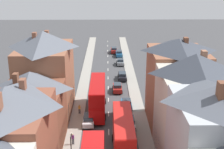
{
  "coord_description": "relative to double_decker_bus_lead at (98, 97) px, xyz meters",
  "views": [
    {
      "loc": [
        -0.19,
        -16.91,
        23.05
      ],
      "look_at": [
        0.82,
        45.0,
        1.83
      ],
      "focal_mm": 50.0,
      "sensor_mm": 36.0,
      "label": 1
    }
  ],
  "objects": [
    {
      "name": "car_parked_left_a",
      "position": [
        4.91,
        1.32,
        -1.98
      ],
      "size": [
        1.9,
        3.82,
        1.66
      ],
      "color": "#236093",
      "rests_on": "ground"
    },
    {
      "name": "car_parked_left_b",
      "position": [
        4.91,
        26.91,
        -2.01
      ],
      "size": [
        1.9,
        3.84,
        1.61
      ],
      "color": "gray",
      "rests_on": "ground"
    },
    {
      "name": "pavement_right",
      "position": [
        6.91,
        7.13,
        -2.75
      ],
      "size": [
        2.2,
        104.0,
        0.14
      ],
      "primitive_type": "cube",
      "color": "gray",
      "rests_on": "ground"
    },
    {
      "name": "car_mid_white",
      "position": [
        4.91,
        16.15,
        -1.99
      ],
      "size": [
        1.9,
        4.48,
        1.63
      ],
      "color": "black",
      "rests_on": "ground"
    },
    {
      "name": "terrace_row_left",
      "position": [
        -8.38,
        -17.5,
        3.23
      ],
      "size": [
        8.0,
        48.23,
        13.77
      ],
      "color": "brown",
      "rests_on": "ground"
    },
    {
      "name": "car_near_silver",
      "position": [
        -1.29,
        -4.29,
        -2.01
      ],
      "size": [
        1.9,
        4.21,
        1.61
      ],
      "color": "silver",
      "rests_on": "ground"
    },
    {
      "name": "pavement_left",
      "position": [
        -3.29,
        7.13,
        -2.75
      ],
      "size": [
        2.2,
        104.0,
        0.14
      ],
      "primitive_type": "cube",
      "color": "gray",
      "rests_on": "ground"
    },
    {
      "name": "double_decker_bus_lead",
      "position": [
        0.0,
        0.0,
        0.0
      ],
      "size": [
        2.74,
        10.8,
        5.3
      ],
      "color": "#B70F0F",
      "rests_on": "ground"
    },
    {
      "name": "car_near_blue",
      "position": [
        4.91,
        34.78,
        -1.96
      ],
      "size": [
        1.9,
        4.15,
        1.7
      ],
      "color": "#236093",
      "rests_on": "ground"
    },
    {
      "name": "pedestrian_far_left",
      "position": [
        -3.0,
        -0.85,
        -1.78
      ],
      "size": [
        0.36,
        0.22,
        1.61
      ],
      "color": "#23232D",
      "rests_on": "pavement_left"
    },
    {
      "name": "car_mid_black",
      "position": [
        3.61,
        38.66,
        -1.99
      ],
      "size": [
        1.9,
        4.12,
        1.64
      ],
      "color": "maroon",
      "rests_on": "ground"
    },
    {
      "name": "car_far_grey",
      "position": [
        4.91,
        -5.44,
        -1.96
      ],
      "size": [
        1.9,
        4.56,
        1.7
      ],
      "color": "#B7BABF",
      "rests_on": "ground"
    },
    {
      "name": "terrace_row_right",
      "position": [
        12.0,
        -20.62,
        3.45
      ],
      "size": [
        8.0,
        44.99,
        13.91
      ],
      "color": "#A36042",
      "rests_on": "ground"
    },
    {
      "name": "double_decker_bus_mid_street",
      "position": [
        3.6,
        -12.76,
        0.0
      ],
      "size": [
        2.74,
        10.8,
        5.3
      ],
      "color": "red",
      "rests_on": "ground"
    },
    {
      "name": "car_parked_right_a",
      "position": [
        3.61,
        9.12,
        -1.97
      ],
      "size": [
        1.9,
        4.03,
        1.69
      ],
      "color": "maroon",
      "rests_on": "ground"
    },
    {
      "name": "centre_line_dashes",
      "position": [
        1.81,
        5.13,
        -2.81
      ],
      "size": [
        0.14,
        97.8,
        0.01
      ],
      "color": "silver",
      "rests_on": "ground"
    },
    {
      "name": "pedestrian_mid_right",
      "position": [
        -3.11,
        -10.37,
        -1.78
      ],
      "size": [
        0.36,
        0.22,
        1.61
      ],
      "color": "#23232D",
      "rests_on": "pavement_left"
    }
  ]
}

